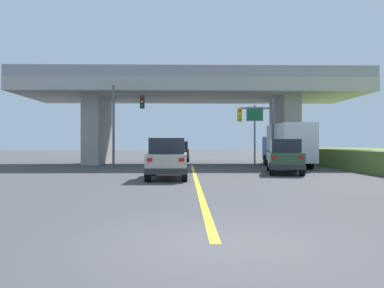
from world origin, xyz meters
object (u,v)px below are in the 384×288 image
object	(u,v)px
suv_crossing	(284,156)
traffic_signal_nearside	(260,125)
traffic_signal_farside	(123,116)
box_truck	(288,145)
suv_lead	(168,158)
highway_sign	(255,121)
sedan_oncoming	(180,151)

from	to	relation	value
suv_crossing	traffic_signal_nearside	distance (m)	5.42
suv_crossing	traffic_signal_farside	size ratio (longest dim) A/B	0.80
box_truck	traffic_signal_farside	size ratio (longest dim) A/B	1.19
suv_lead	traffic_signal_farside	size ratio (longest dim) A/B	0.74
highway_sign	suv_crossing	bearing A→B (deg)	-88.68
sedan_oncoming	traffic_signal_farside	world-z (taller)	traffic_signal_farside
suv_crossing	sedan_oncoming	size ratio (longest dim) A/B	1.02
suv_crossing	box_truck	bearing A→B (deg)	82.71
suv_crossing	traffic_signal_farside	xyz separation A→B (m)	(-10.43, 5.54, 2.77)
suv_crossing	sedan_oncoming	xyz separation A→B (m)	(-6.43, 16.02, 0.00)
box_truck	traffic_signal_nearside	bearing A→B (deg)	-159.21
highway_sign	traffic_signal_farside	bearing A→B (deg)	-164.64
suv_crossing	sedan_oncoming	bearing A→B (deg)	121.93
traffic_signal_nearside	highway_sign	bearing A→B (deg)	86.02
traffic_signal_nearside	traffic_signal_farside	bearing A→B (deg)	176.66
suv_lead	sedan_oncoming	world-z (taller)	same
suv_lead	sedan_oncoming	bearing A→B (deg)	89.08
traffic_signal_nearside	suv_crossing	bearing A→B (deg)	-85.05
suv_crossing	box_truck	xyz separation A→B (m)	(1.82, 5.81, 0.66)
suv_lead	highway_sign	distance (m)	13.47
suv_lead	traffic_signal_nearside	world-z (taller)	traffic_signal_nearside
sedan_oncoming	highway_sign	xyz separation A→B (m)	(6.23, -7.66, 2.59)
sedan_oncoming	traffic_signal_farside	bearing A→B (deg)	-110.94
suv_crossing	suv_lead	bearing A→B (deg)	-144.96
traffic_signal_nearside	sedan_oncoming	bearing A→B (deg)	118.47
sedan_oncoming	traffic_signal_nearside	world-z (taller)	traffic_signal_nearside
suv_crossing	sedan_oncoming	world-z (taller)	same
sedan_oncoming	traffic_signal_nearside	bearing A→B (deg)	-61.53
traffic_signal_farside	highway_sign	world-z (taller)	traffic_signal_farside
suv_lead	suv_crossing	distance (m)	7.43
box_truck	sedan_oncoming	world-z (taller)	box_truck
box_truck	traffic_signal_nearside	distance (m)	2.82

